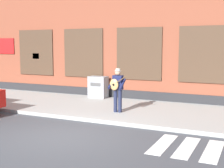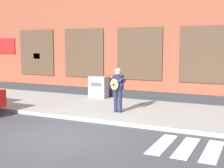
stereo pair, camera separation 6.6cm
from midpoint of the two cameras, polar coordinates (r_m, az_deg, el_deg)
The scene contains 5 objects.
ground_plane at distance 9.54m, azimuth -9.16°, elevation -9.63°, with size 160.00×160.00×0.00m, color #424449.
sidewalk at distance 13.10m, azimuth 1.27°, elevation -4.61°, with size 28.00×4.53×0.14m.
building_backdrop at distance 16.92m, azimuth 7.33°, elevation 13.47°, with size 28.00×4.06×9.26m.
busker at distance 12.01m, azimuth 0.80°, elevation -0.62°, with size 0.70×0.52×1.71m.
utility_box at distance 15.46m, azimuth -2.68°, elevation -0.55°, with size 0.90×0.58×1.06m.
Camera 1 is at (5.15, -7.54, 2.73)m, focal length 50.00 mm.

